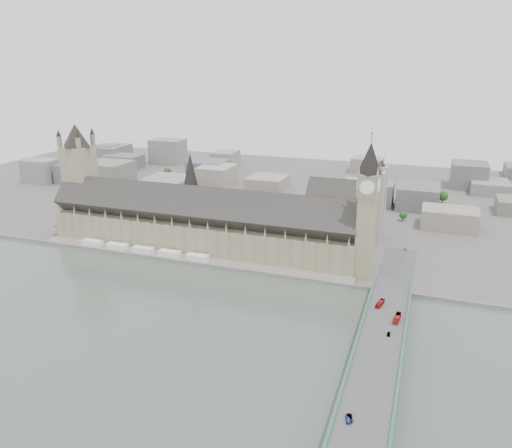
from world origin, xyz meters
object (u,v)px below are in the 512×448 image
(car_silver, at_px, (389,334))
(victoria_tower, at_px, (80,174))
(red_bus_south, at_px, (397,318))
(car_approach, at_px, (405,249))
(elizabeth_tower, at_px, (367,201))
(westminster_abbey, at_px, (347,209))
(car_blue, at_px, (348,419))
(red_bus_north, at_px, (380,303))
(palace_of_westminster, at_px, (200,224))
(westminster_bridge, at_px, (381,341))
(car_grey, at_px, (349,418))

(car_silver, bearing_deg, victoria_tower, 156.83)
(red_bus_south, distance_m, car_silver, 18.38)
(red_bus_south, relative_size, car_approach, 2.66)
(elizabeth_tower, relative_size, red_bus_south, 8.89)
(westminster_abbey, relative_size, car_blue, 14.24)
(red_bus_north, distance_m, car_silver, 34.78)
(victoria_tower, xyz_separation_m, car_approach, (287.91, 21.53, -44.30))
(palace_of_westminster, relative_size, westminster_bridge, 0.82)
(victoria_tower, xyz_separation_m, westminster_bridge, (284.00, -113.50, -50.08))
(red_bus_north, relative_size, car_blue, 2.23)
(car_grey, bearing_deg, elizabeth_tower, 82.26)
(palace_of_westminster, distance_m, victoria_tower, 126.41)
(car_grey, bearing_deg, westminster_abbey, 86.10)
(victoria_tower, height_order, car_approach, victoria_tower)
(westminster_bridge, relative_size, red_bus_south, 26.88)
(car_blue, bearing_deg, red_bus_north, 74.94)
(car_blue, relative_size, car_approach, 1.05)
(palace_of_westminster, height_order, car_silver, palace_of_westminster)
(red_bus_south, distance_m, car_blue, 94.81)
(car_grey, bearing_deg, car_blue, -122.58)
(car_silver, xyz_separation_m, car_grey, (-9.10, -74.70, 0.09))
(palace_of_westminster, height_order, car_blue, palace_of_westminster)
(elizabeth_tower, xyz_separation_m, car_silver, (27.66, -96.88, -47.16))
(red_bus_south, height_order, car_blue, red_bus_south)
(westminster_abbey, bearing_deg, westminster_bridge, -74.36)
(elizabeth_tower, height_order, red_bus_north, elizabeth_tower)
(red_bus_south, relative_size, car_silver, 2.93)
(westminster_bridge, distance_m, red_bus_north, 33.38)
(victoria_tower, bearing_deg, car_grey, -34.24)
(victoria_tower, xyz_separation_m, car_grey, (278.56, -189.57, -44.18))
(red_bus_south, height_order, car_grey, red_bus_south)
(victoria_tower, distance_m, red_bus_south, 309.37)
(palace_of_westminster, height_order, car_grey, palace_of_westminster)
(victoria_tower, distance_m, car_blue, 340.16)
(victoria_tower, bearing_deg, elizabeth_tower, -3.96)
(westminster_abbey, xyz_separation_m, car_approach, (54.98, -47.47, -14.17))
(palace_of_westminster, distance_m, car_grey, 241.32)
(car_blue, relative_size, car_grey, 0.86)
(westminster_abbey, relative_size, car_approach, 14.96)
(westminster_bridge, xyz_separation_m, car_blue, (-5.84, -77.25, 5.94))
(victoria_tower, distance_m, car_grey, 339.83)
(elizabeth_tower, height_order, red_bus_south, elizabeth_tower)
(westminster_abbey, bearing_deg, car_grey, -79.99)
(elizabeth_tower, distance_m, westminster_abbey, 96.91)
(red_bus_south, bearing_deg, red_bus_north, 131.80)
(car_grey, bearing_deg, red_bus_north, 75.67)
(elizabeth_tower, distance_m, car_approach, 67.58)
(westminster_bridge, relative_size, red_bus_north, 30.49)
(elizabeth_tower, bearing_deg, car_grey, -83.83)
(red_bus_north, height_order, car_silver, red_bus_north)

